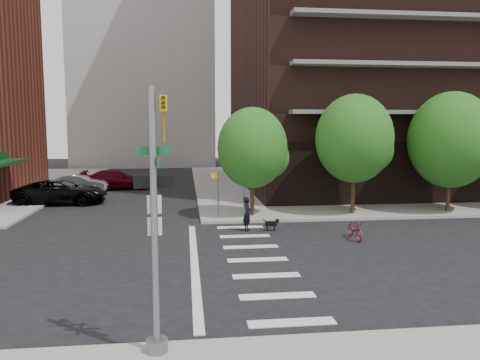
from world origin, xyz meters
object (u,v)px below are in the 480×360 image
object	(u,v)px
parked_car_silver	(80,183)
dog_walker	(247,214)
traffic_signal	(156,243)
parked_car_maroon	(117,180)
parked_car_black	(61,192)
scooter	(355,229)

from	to	relation	value
parked_car_silver	dog_walker	size ratio (longest dim) A/B	2.54
traffic_signal	parked_car_maroon	size ratio (longest dim) A/B	1.08
parked_car_black	parked_car_maroon	size ratio (longest dim) A/B	1.07
parked_car_maroon	dog_walker	bearing A→B (deg)	-155.28
parked_car_silver	parked_car_maroon	bearing A→B (deg)	-60.14
traffic_signal	parked_car_black	world-z (taller)	traffic_signal
parked_car_maroon	scooter	bearing A→B (deg)	-147.52
parked_car_maroon	parked_car_silver	bearing A→B (deg)	116.60
parked_car_maroon	dog_walker	world-z (taller)	dog_walker
parked_car_black	scooter	size ratio (longest dim) A/B	3.20
traffic_signal	parked_car_black	xyz separation A→B (m)	(-7.73, 22.17, -1.87)
parked_car_maroon	dog_walker	distance (m)	18.84
parked_car_maroon	parked_car_silver	xyz separation A→B (m)	(-2.70, -1.54, -0.09)
parked_car_maroon	traffic_signal	bearing A→B (deg)	-173.32
dog_walker	parked_car_black	bearing A→B (deg)	73.02
parked_car_black	parked_car_silver	size ratio (longest dim) A/B	1.36
parked_car_black	parked_car_maroon	bearing A→B (deg)	-20.96
dog_walker	parked_car_maroon	bearing A→B (deg)	50.39
traffic_signal	scooter	distance (m)	13.59
traffic_signal	parked_car_black	size ratio (longest dim) A/B	1.01
parked_car_maroon	dog_walker	xyz separation A→B (m)	(8.78, -16.67, 0.05)
scooter	dog_walker	distance (m)	5.35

